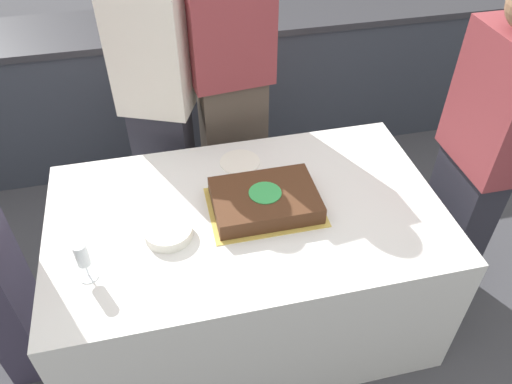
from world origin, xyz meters
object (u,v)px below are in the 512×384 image
at_px(wine_glass, 82,257).
at_px(person_cutting_cake, 232,87).
at_px(cake, 265,200).
at_px(plate_stack, 168,232).
at_px(person_standing_back, 157,105).
at_px(person_seated_right, 478,158).

distance_m(wine_glass, person_cutting_cake, 1.16).
height_order(cake, wine_glass, wine_glass).
distance_m(cake, wine_glass, 0.75).
height_order(plate_stack, person_standing_back, person_standing_back).
bearing_deg(plate_stack, person_standing_back, 87.75).
height_order(cake, plate_stack, cake).
xyz_separation_m(cake, person_seated_right, (0.96, -0.01, 0.06)).
relative_size(plate_stack, person_standing_back, 0.12).
distance_m(cake, person_seated_right, 0.97).
bearing_deg(plate_stack, person_seated_right, 2.86).
relative_size(cake, wine_glass, 2.80).
distance_m(plate_stack, person_standing_back, 0.79).
bearing_deg(cake, person_cutting_cake, 90.00).
relative_size(person_cutting_cake, person_seated_right, 1.09).
relative_size(wine_glass, person_cutting_cake, 0.10).
bearing_deg(person_standing_back, person_seated_right, 175.12).
height_order(plate_stack, wine_glass, wine_glass).
bearing_deg(cake, wine_glass, -163.41).
height_order(cake, person_seated_right, person_seated_right).
distance_m(cake, person_standing_back, 0.80).
distance_m(cake, person_cutting_cake, 0.72).
bearing_deg(person_seated_right, cake, -90.37).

